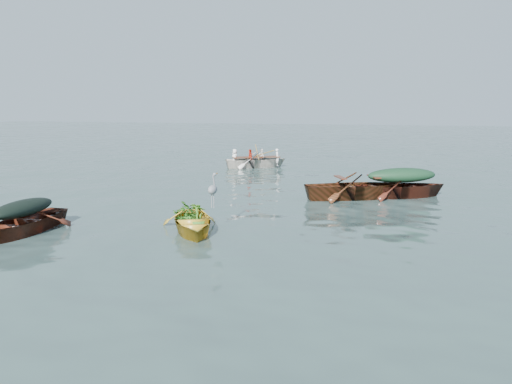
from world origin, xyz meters
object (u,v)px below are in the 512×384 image
open_wooden_boat (356,199)px  rowed_boat (256,168)px  dark_covered_boat (25,233)px  heron (213,196)px  yellow_dinghy (192,231)px  green_tarp_boat (401,197)px

open_wooden_boat → rowed_boat: 9.35m
dark_covered_boat → open_wooden_boat: size_ratio=0.76×
rowed_boat → heron: 13.17m
heron → rowed_boat: bearing=72.8°
yellow_dinghy → rowed_boat: (-2.00, 13.20, 0.00)m
open_wooden_boat → dark_covered_boat: bearing=107.8°
yellow_dinghy → green_tarp_boat: bearing=23.3°
rowed_boat → heron: bearing=161.4°
yellow_dinghy → green_tarp_boat: green_tarp_boat is taller
green_tarp_boat → open_wooden_boat: bearing=90.0°
rowed_boat → heron: (2.46, -12.90, 0.91)m
yellow_dinghy → open_wooden_boat: size_ratio=0.66×
rowed_boat → heron: heron is taller
green_tarp_boat → rowed_boat: size_ratio=1.03×
heron → yellow_dinghy: bearing=-174.8°
dark_covered_boat → rowed_boat: 14.67m
dark_covered_boat → heron: (4.51, 1.62, 0.91)m
yellow_dinghy → heron: size_ratio=3.59×
rowed_boat → open_wooden_boat: bearing=-171.7°
yellow_dinghy → rowed_boat: rowed_boat is taller
green_tarp_boat → open_wooden_boat: 1.64m
open_wooden_boat → rowed_boat: (-5.72, 7.40, 0.00)m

